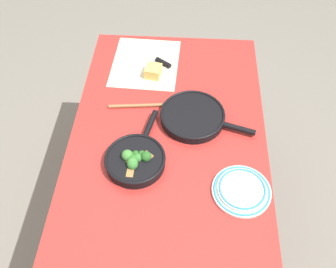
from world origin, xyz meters
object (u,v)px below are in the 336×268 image
object	(u,v)px
skillet_broccoli	(136,159)
grater_knife	(157,60)
skillet_eggs	(193,116)
cheese_block	(153,71)
wooden_spoon	(162,105)
dinner_plate_stack	(242,190)

from	to	relation	value
skillet_broccoli	grater_knife	world-z (taller)	skillet_broccoli
skillet_eggs	cheese_block	size ratio (longest dim) A/B	4.70
wooden_spoon	grater_knife	world-z (taller)	grater_knife
skillet_broccoli	skillet_eggs	world-z (taller)	skillet_broccoli
grater_knife	cheese_block	xyz separation A→B (m)	(-0.11, 0.01, 0.02)
dinner_plate_stack	skillet_broccoli	bearing A→B (deg)	75.80
skillet_eggs	wooden_spoon	size ratio (longest dim) A/B	1.06
skillet_broccoli	wooden_spoon	bearing A→B (deg)	-1.42
grater_knife	dinner_plate_stack	xyz separation A→B (m)	(-0.71, -0.37, 0.00)
wooden_spoon	cheese_block	world-z (taller)	cheese_block
grater_knife	dinner_plate_stack	world-z (taller)	dinner_plate_stack
grater_knife	dinner_plate_stack	size ratio (longest dim) A/B	0.95
dinner_plate_stack	skillet_eggs	bearing A→B (deg)	28.50
cheese_block	skillet_eggs	bearing A→B (deg)	-143.75
skillet_eggs	cheese_block	bearing A→B (deg)	142.92
wooden_spoon	dinner_plate_stack	xyz separation A→B (m)	(-0.41, -0.33, 0.01)
cheese_block	skillet_broccoli	bearing A→B (deg)	177.14
grater_knife	cheese_block	size ratio (longest dim) A/B	2.45
skillet_eggs	skillet_broccoli	bearing A→B (deg)	-115.72
grater_knife	dinner_plate_stack	distance (m)	0.81
wooden_spoon	cheese_block	distance (m)	0.20
skillet_broccoli	dinner_plate_stack	xyz separation A→B (m)	(-0.10, -0.41, -0.01)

